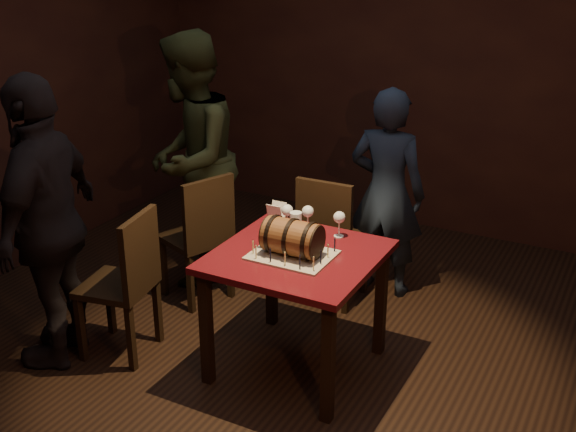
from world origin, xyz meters
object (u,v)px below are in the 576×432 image
at_px(person_left_rear, 190,160).
at_px(person_left_front, 49,223).
at_px(chair_left_rear, 201,232).
at_px(pub_table, 297,271).
at_px(wine_glass_mid, 308,213).
at_px(barrel_cake, 292,238).
at_px(wine_glass_right, 339,218).
at_px(chair_back, 329,234).
at_px(person_back, 387,193).
at_px(pint_of_ale, 296,225).
at_px(chair_left_front, 128,277).
at_px(wine_glass_left, 287,211).

bearing_deg(person_left_rear, person_left_front, -21.82).
bearing_deg(chair_left_rear, pub_table, -24.43).
bearing_deg(pub_table, wine_glass_mid, 106.18).
distance_m(barrel_cake, person_left_front, 1.42).
distance_m(wine_glass_right, person_left_rear, 1.42).
bearing_deg(chair_back, person_back, 54.22).
bearing_deg(wine_glass_mid, pint_of_ale, -104.53).
bearing_deg(barrel_cake, person_back, 85.29).
distance_m(wine_glass_mid, person_left_rear, 1.23).
bearing_deg(wine_glass_mid, chair_left_front, -142.67).
distance_m(wine_glass_mid, person_back, 0.89).
distance_m(wine_glass_mid, person_left_front, 1.52).
distance_m(chair_left_front, person_left_front, 0.55).
xyz_separation_m(pub_table, wine_glass_left, (-0.21, 0.28, 0.23)).
bearing_deg(barrel_cake, pint_of_ale, 113.30).
bearing_deg(person_left_front, wine_glass_mid, 107.80).
bearing_deg(chair_back, person_left_rear, -176.11).
bearing_deg(person_back, wine_glass_left, 69.92).
height_order(wine_glass_left, chair_left_front, chair_left_front).
bearing_deg(person_left_rear, chair_back, 75.96).
xyz_separation_m(chair_back, person_back, (0.26, 0.37, 0.22)).
bearing_deg(pint_of_ale, chair_left_front, -146.46).
height_order(wine_glass_mid, chair_left_front, chair_left_front).
height_order(wine_glass_mid, chair_back, chair_back).
bearing_deg(person_left_rear, chair_left_front, -3.34).
xyz_separation_m(wine_glass_right, chair_back, (-0.28, 0.49, -0.35)).
bearing_deg(pub_table, chair_back, 101.82).
height_order(wine_glass_left, person_back, person_back).
height_order(wine_glass_left, person_left_front, person_left_front).
height_order(wine_glass_right, pint_of_ale, wine_glass_right).
distance_m(person_left_rear, person_left_front, 1.30).
bearing_deg(person_back, wine_glass_right, 90.03).
xyz_separation_m(barrel_cake, wine_glass_right, (0.12, 0.37, 0.00)).
distance_m(chair_back, person_left_rear, 1.15).
distance_m(pub_table, wine_glass_mid, 0.41).
bearing_deg(person_left_front, person_back, 123.19).
xyz_separation_m(wine_glass_left, person_back, (0.31, 0.90, -0.12)).
bearing_deg(chair_back, wine_glass_left, -94.55).
bearing_deg(wine_glass_mid, barrel_cake, -76.84).
height_order(barrel_cake, person_left_front, person_left_front).
distance_m(chair_back, chair_left_front, 1.40).
distance_m(wine_glass_mid, chair_left_rear, 0.94).
bearing_deg(wine_glass_mid, wine_glass_right, 0.72).
relative_size(chair_back, chair_left_front, 1.00).
relative_size(wine_glass_left, pint_of_ale, 1.07).
relative_size(chair_back, chair_left_rear, 1.00).
bearing_deg(chair_left_rear, person_back, 35.35).
xyz_separation_m(barrel_cake, chair_left_rear, (-0.95, 0.48, -0.34)).
distance_m(pint_of_ale, chair_left_rear, 0.92).
bearing_deg(chair_left_front, wine_glass_left, 39.69).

